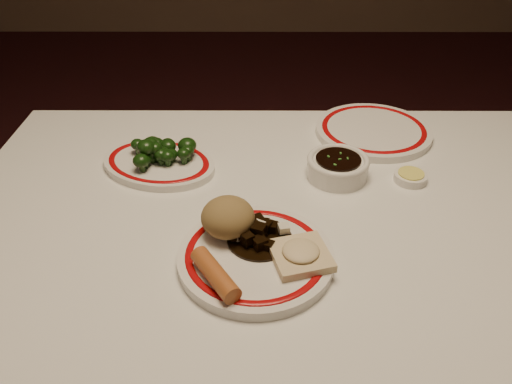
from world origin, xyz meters
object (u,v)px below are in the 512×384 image
object	(u,v)px
dining_table	(282,264)
main_plate	(256,257)
soy_bowl	(338,168)
stirfry_heap	(257,234)
rice_mound	(228,217)
fried_wonton	(301,254)
broccoli_plate	(159,163)
broccoli_pile	(158,150)
spring_roll	(215,274)

from	to	relation	value
dining_table	main_plate	distance (m)	0.14
soy_bowl	main_plate	bearing A→B (deg)	-122.99
main_plate	stirfry_heap	xyz separation A→B (m)	(0.00, 0.03, 0.02)
dining_table	soy_bowl	xyz separation A→B (m)	(0.11, 0.15, 0.11)
rice_mound	soy_bowl	xyz separation A→B (m)	(0.20, 0.19, -0.03)
main_plate	fried_wonton	size ratio (longest dim) A/B	2.50
fried_wonton	broccoli_plate	size ratio (longest dim) A/B	0.37
broccoli_pile	main_plate	bearing A→B (deg)	-55.01
broccoli_pile	broccoli_plate	bearing A→B (deg)	-115.01
dining_table	broccoli_plate	size ratio (longest dim) A/B	4.19
main_plate	spring_roll	world-z (taller)	spring_roll
main_plate	broccoli_plate	bearing A→B (deg)	125.35
main_plate	soy_bowl	bearing A→B (deg)	57.01
main_plate	soy_bowl	size ratio (longest dim) A/B	2.21
stirfry_heap	soy_bowl	distance (m)	0.26
spring_roll	fried_wonton	distance (m)	0.14
spring_roll	fried_wonton	world-z (taller)	spring_roll
spring_roll	soy_bowl	distance (m)	0.38
dining_table	main_plate	xyz separation A→B (m)	(-0.05, -0.09, 0.10)
spring_roll	soy_bowl	bearing A→B (deg)	22.12
rice_mound	spring_roll	bearing A→B (deg)	-96.73
soy_bowl	broccoli_plate	bearing A→B (deg)	174.66
spring_roll	broccoli_plate	bearing A→B (deg)	79.77
spring_roll	broccoli_plate	xyz separation A→B (m)	(-0.14, 0.34, -0.02)
main_plate	rice_mound	size ratio (longest dim) A/B	3.02
fried_wonton	soy_bowl	xyz separation A→B (m)	(0.09, 0.26, -0.01)
soy_bowl	broccoli_pile	bearing A→B (deg)	174.28
stirfry_heap	broccoli_plate	xyz separation A→B (m)	(-0.20, 0.24, -0.02)
main_plate	spring_roll	size ratio (longest dim) A/B	2.53
spring_roll	broccoli_plate	world-z (taller)	spring_roll
stirfry_heap	broccoli_plate	bearing A→B (deg)	129.18
fried_wonton	main_plate	bearing A→B (deg)	169.25
fried_wonton	rice_mound	bearing A→B (deg)	150.83
rice_mound	broccoli_pile	xyz separation A→B (m)	(-0.15, 0.23, -0.01)
main_plate	rice_mound	bearing A→B (deg)	131.78
stirfry_heap	broccoli_pile	world-z (taller)	broccoli_pile
main_plate	soy_bowl	distance (m)	0.29
spring_roll	broccoli_pile	distance (m)	0.37
dining_table	fried_wonton	size ratio (longest dim) A/B	11.44
main_plate	spring_roll	xyz separation A→B (m)	(-0.06, -0.06, 0.02)
stirfry_heap	soy_bowl	xyz separation A→B (m)	(0.16, 0.21, -0.01)
main_plate	soy_bowl	xyz separation A→B (m)	(0.16, 0.25, 0.01)
broccoli_pile	rice_mound	bearing A→B (deg)	-56.67
dining_table	broccoli_plate	bearing A→B (deg)	142.60
main_plate	stirfry_heap	bearing A→B (deg)	87.57
rice_mound	stirfry_heap	world-z (taller)	rice_mound
main_plate	broccoli_plate	xyz separation A→B (m)	(-0.20, 0.28, -0.00)
spring_roll	fried_wonton	bearing A→B (deg)	-11.67
fried_wonton	soy_bowl	bearing A→B (deg)	70.66
rice_mound	fried_wonton	distance (m)	0.13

